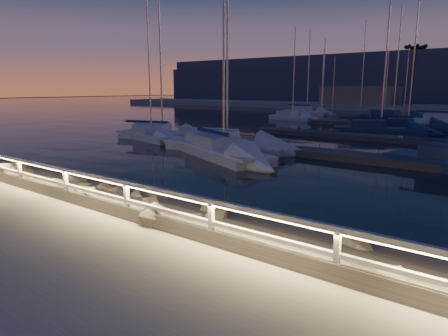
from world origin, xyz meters
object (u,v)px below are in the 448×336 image
(guard_rail, at_px, (102,185))
(sailboat_g, at_px, (405,126))
(sailboat_n, at_px, (391,116))
(sailboat_j, at_px, (378,129))
(sailboat_f, at_px, (160,133))
(sailboat_b, at_px, (222,150))
(sailboat_a, at_px, (150,135))
(sailboat_m, at_px, (306,112))
(sailboat_c, at_px, (224,144))
(sailboat_i, at_px, (291,117))

(guard_rail, relative_size, sailboat_g, 3.33)
(sailboat_n, bearing_deg, sailboat_g, -60.03)
(sailboat_j, bearing_deg, sailboat_f, -151.65)
(sailboat_f, xyz_separation_m, sailboat_g, (14.45, 20.01, -0.02))
(guard_rail, height_order, sailboat_b, sailboat_b)
(sailboat_a, height_order, sailboat_g, sailboat_g)
(guard_rail, bearing_deg, sailboat_g, 90.47)
(sailboat_g, relative_size, sailboat_j, 0.95)
(sailboat_b, bearing_deg, sailboat_m, 134.20)
(sailboat_c, bearing_deg, sailboat_a, 164.71)
(sailboat_c, height_order, sailboat_m, sailboat_c)
(sailboat_b, bearing_deg, sailboat_n, 114.94)
(sailboat_b, xyz_separation_m, sailboat_i, (-10.43, 28.43, -0.03))
(guard_rail, distance_m, sailboat_c, 15.90)
(sailboat_g, xyz_separation_m, sailboat_i, (-15.10, 4.17, 0.01))
(sailboat_b, height_order, sailboat_j, same)
(guard_rail, xyz_separation_m, sailboat_f, (-14.74, 16.34, -0.94))
(guard_rail, height_order, sailboat_a, sailboat_a)
(sailboat_f, distance_m, sailboat_g, 24.68)
(sailboat_g, relative_size, sailboat_i, 1.12)
(sailboat_f, relative_size, sailboat_j, 0.94)
(sailboat_m, bearing_deg, sailboat_g, -35.85)
(guard_rail, height_order, sailboat_m, sailboat_m)
(sailboat_a, height_order, sailboat_n, sailboat_n)
(sailboat_i, bearing_deg, sailboat_f, -77.66)
(sailboat_f, bearing_deg, sailboat_j, 29.37)
(sailboat_g, distance_m, sailboat_j, 5.72)
(sailboat_i, bearing_deg, guard_rail, -58.41)
(sailboat_b, bearing_deg, sailboat_f, -178.52)
(sailboat_b, distance_m, sailboat_j, 18.98)
(sailboat_j, relative_size, sailboat_n, 0.97)
(sailboat_n, bearing_deg, sailboat_i, -132.99)
(sailboat_n, bearing_deg, sailboat_m, 176.28)
(sailboat_a, distance_m, sailboat_f, 1.22)
(sailboat_f, distance_m, sailboat_i, 24.20)
(sailboat_b, bearing_deg, sailboat_j, 103.91)
(sailboat_n, bearing_deg, guard_rail, -75.01)
(guard_rail, xyz_separation_m, sailboat_m, (-18.84, 51.81, -0.91))
(guard_rail, xyz_separation_m, sailboat_a, (-14.62, 15.12, -0.97))
(sailboat_f, height_order, sailboat_m, sailboat_f)
(sailboat_a, relative_size, sailboat_n, 0.75)
(sailboat_g, bearing_deg, sailboat_c, -126.36)
(sailboat_f, xyz_separation_m, sailboat_m, (-4.09, 35.47, 0.02))
(guard_rail, xyz_separation_m, sailboat_c, (-6.61, 14.43, -0.92))
(sailboat_f, bearing_deg, sailboat_a, -102.01)
(guard_rail, xyz_separation_m, sailboat_g, (-0.30, 36.35, -0.95))
(sailboat_c, distance_m, sailboat_m, 39.32)
(sailboat_c, xyz_separation_m, sailboat_n, (1.65, 34.20, 0.01))
(sailboat_b, xyz_separation_m, sailboat_f, (-9.77, 4.24, -0.02))
(sailboat_c, relative_size, sailboat_f, 1.14)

